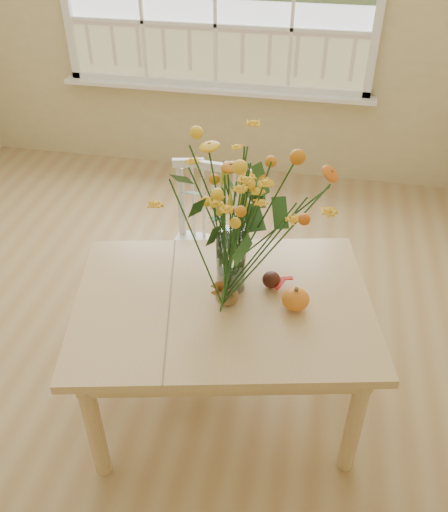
# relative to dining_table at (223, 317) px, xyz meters

# --- Properties ---
(floor) EXTENTS (4.00, 4.50, 0.01)m
(floor) POSITION_rel_dining_table_xyz_m (-0.52, 0.15, -0.58)
(floor) COLOR #A68250
(floor) RESTS_ON ground
(dining_table) EXTENTS (1.40, 1.13, 0.66)m
(dining_table) POSITION_rel_dining_table_xyz_m (0.00, 0.00, 0.00)
(dining_table) COLOR tan
(dining_table) RESTS_ON floor
(windsor_chair) EXTENTS (0.45, 0.44, 0.90)m
(windsor_chair) POSITION_rel_dining_table_xyz_m (-0.20, 0.63, -0.07)
(windsor_chair) COLOR white
(windsor_chair) RESTS_ON floor
(flower_vase) EXTENTS (0.58, 0.58, 0.69)m
(flower_vase) POSITION_rel_dining_table_xyz_m (0.01, 0.10, 0.51)
(flower_vase) COLOR white
(flower_vase) RESTS_ON dining_table
(pumpkin) EXTENTS (0.11, 0.11, 0.09)m
(pumpkin) POSITION_rel_dining_table_xyz_m (0.30, 0.01, 0.14)
(pumpkin) COLOR #D56019
(pumpkin) RESTS_ON dining_table
(turkey_figurine) EXTENTS (0.10, 0.08, 0.12)m
(turkey_figurine) POSITION_rel_dining_table_xyz_m (0.02, -0.03, 0.14)
(turkey_figurine) COLOR #CCB78C
(turkey_figurine) RESTS_ON dining_table
(dark_gourd) EXTENTS (0.13, 0.12, 0.07)m
(dark_gourd) POSITION_rel_dining_table_xyz_m (0.18, 0.13, 0.13)
(dark_gourd) COLOR #38160F
(dark_gourd) RESTS_ON dining_table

